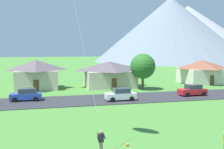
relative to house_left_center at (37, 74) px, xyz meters
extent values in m
cube|color=#2D2D33|center=(8.20, -12.47, -2.64)|extent=(160.00, 7.81, 0.08)
cone|color=#8E939E|center=(87.99, 106.04, 13.77)|extent=(95.23, 95.23, 32.91)
cone|color=slate|center=(64.54, 81.53, 13.80)|extent=(78.68, 78.68, 32.97)
cube|color=beige|center=(0.00, 0.00, -1.01)|extent=(7.14, 6.18, 3.34)
pyramid|color=#564C51|center=(0.00, 0.00, 1.58)|extent=(7.71, 6.67, 1.84)
cube|color=brown|center=(0.00, -3.11, -1.68)|extent=(0.90, 0.06, 2.00)
cube|color=beige|center=(32.76, -0.07, -1.14)|extent=(8.00, 7.11, 3.08)
pyramid|color=brown|center=(32.76, -0.07, 1.24)|extent=(8.64, 7.68, 1.69)
cube|color=brown|center=(32.76, -3.64, -1.68)|extent=(0.90, 0.06, 2.00)
cube|color=beige|center=(13.13, -0.32, -1.15)|extent=(8.80, 7.79, 3.07)
pyramid|color=#564C51|center=(13.13, -0.32, 1.23)|extent=(9.50, 8.41, 1.69)
cube|color=brown|center=(13.13, -4.24, -1.68)|extent=(0.90, 0.06, 2.00)
cylinder|color=brown|center=(18.06, -5.07, -1.46)|extent=(0.44, 0.44, 2.45)
sphere|color=#286623|center=(18.06, -5.07, 1.41)|extent=(4.39, 4.39, 4.39)
cube|color=white|center=(11.61, -13.85, -2.00)|extent=(4.22, 1.85, 0.80)
cube|color=#2D3847|center=(11.76, -13.85, -1.26)|extent=(2.22, 1.61, 0.68)
cylinder|color=black|center=(10.28, -14.79, -2.28)|extent=(0.64, 0.25, 0.64)
cylinder|color=black|center=(10.25, -12.95, -2.28)|extent=(0.64, 0.25, 0.64)
cylinder|color=black|center=(12.98, -14.76, -2.28)|extent=(0.64, 0.25, 0.64)
cylinder|color=black|center=(12.95, -12.92, -2.28)|extent=(0.64, 0.25, 0.64)
cube|color=#2847A8|center=(-1.09, -10.97, -2.00)|extent=(4.25, 1.92, 0.80)
cube|color=#2D3847|center=(-0.94, -10.98, -1.26)|extent=(2.25, 1.65, 0.68)
cylinder|color=black|center=(-2.47, -11.85, -2.28)|extent=(0.65, 0.26, 0.64)
cylinder|color=black|center=(-2.42, -10.01, -2.28)|extent=(0.65, 0.26, 0.64)
cylinder|color=black|center=(0.23, -11.93, -2.28)|extent=(0.65, 0.26, 0.64)
cylinder|color=black|center=(0.28, -10.09, -2.28)|extent=(0.65, 0.26, 0.64)
cube|color=red|center=(23.27, -12.77, -2.00)|extent=(4.28, 1.99, 0.80)
cube|color=#2D3847|center=(23.42, -12.76, -1.26)|extent=(2.27, 1.68, 0.68)
cylinder|color=black|center=(21.97, -13.75, -2.28)|extent=(0.65, 0.27, 0.64)
cylinder|color=black|center=(21.88, -11.91, -2.28)|extent=(0.65, 0.27, 0.64)
cylinder|color=black|center=(24.66, -13.63, -2.28)|extent=(0.65, 0.27, 0.64)
cylinder|color=black|center=(24.58, -11.79, -2.28)|extent=(0.65, 0.27, 0.64)
cylinder|color=#70604C|center=(5.33, -31.71, -2.24)|extent=(0.24, 0.24, 0.88)
cube|color=black|center=(5.33, -31.71, -1.51)|extent=(0.36, 0.22, 0.58)
sphere|color=#9E7051|center=(5.33, -31.71, -1.11)|extent=(0.21, 0.21, 0.21)
cylinder|color=black|center=(5.11, -31.65, -1.37)|extent=(0.18, 0.55, 0.37)
cylinder|color=black|center=(5.55, -31.65, -1.37)|extent=(0.18, 0.55, 0.37)
cylinder|color=silver|center=(3.68, -30.70, 7.92)|extent=(3.33, 2.06, 18.10)
cylinder|color=yellow|center=(13.78, -33.37, -1.56)|extent=(0.12, 0.18, 0.59)
sphere|color=orange|center=(7.55, -30.63, -2.56)|extent=(0.24, 0.24, 0.24)
camera|label=1|loc=(1.82, -49.53, 4.74)|focal=43.46mm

